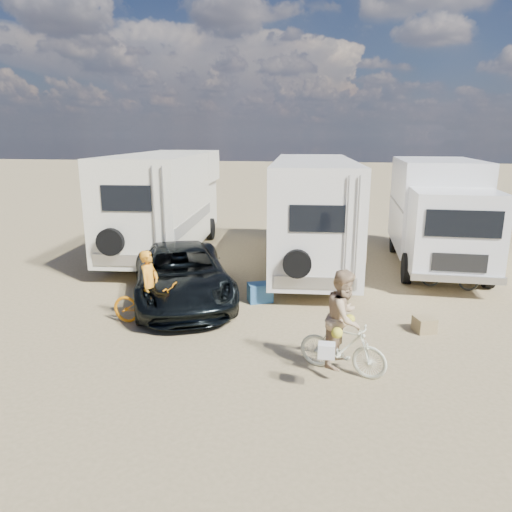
% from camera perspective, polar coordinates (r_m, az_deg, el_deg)
% --- Properties ---
extents(ground, '(140.00, 140.00, 0.00)m').
position_cam_1_polar(ground, '(9.57, 5.38, -12.02)').
color(ground, tan).
rests_on(ground, ground).
extents(rv_main, '(3.02, 8.19, 3.51)m').
position_cam_1_polar(rv_main, '(15.43, 6.86, 5.03)').
color(rv_main, white).
rests_on(rv_main, ground).
extents(rv_left, '(3.25, 8.25, 3.62)m').
position_cam_1_polar(rv_left, '(17.49, -10.82, 6.17)').
color(rv_left, beige).
rests_on(rv_left, ground).
extents(box_truck, '(2.62, 6.50, 3.47)m').
position_cam_1_polar(box_truck, '(16.31, 21.30, 4.58)').
color(box_truck, white).
rests_on(box_truck, ground).
extents(dark_suv, '(4.19, 5.68, 1.43)m').
position_cam_1_polar(dark_suv, '(12.50, -9.04, -2.18)').
color(dark_suv, black).
rests_on(dark_suv, ground).
extents(bike_man, '(1.96, 0.86, 1.00)m').
position_cam_1_polar(bike_man, '(11.06, -12.66, -5.77)').
color(bike_man, orange).
rests_on(bike_man, ground).
extents(bike_woman, '(1.71, 0.99, 0.99)m').
position_cam_1_polar(bike_woman, '(8.87, 10.46, -10.87)').
color(bike_woman, beige).
rests_on(bike_woman, ground).
extents(rider_man, '(0.44, 0.62, 1.59)m').
position_cam_1_polar(rider_man, '(10.96, -12.75, -4.32)').
color(rider_man, orange).
rests_on(rider_man, ground).
extents(rider_woman, '(0.93, 1.05, 1.79)m').
position_cam_1_polar(rider_woman, '(8.71, 10.58, -8.50)').
color(rider_woman, tan).
rests_on(rider_woman, ground).
extents(bike_parked, '(1.62, 0.88, 0.81)m').
position_cam_1_polar(bike_parked, '(14.47, 22.44, -2.11)').
color(bike_parked, '#232523').
rests_on(bike_parked, ground).
extents(cooler, '(0.74, 0.65, 0.49)m').
position_cam_1_polar(cooler, '(12.38, 0.49, -4.45)').
color(cooler, '#295A8C').
rests_on(cooler, ground).
extents(crate, '(0.53, 0.53, 0.33)m').
position_cam_1_polar(crate, '(11.22, 19.75, -7.82)').
color(crate, olive).
rests_on(crate, ground).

